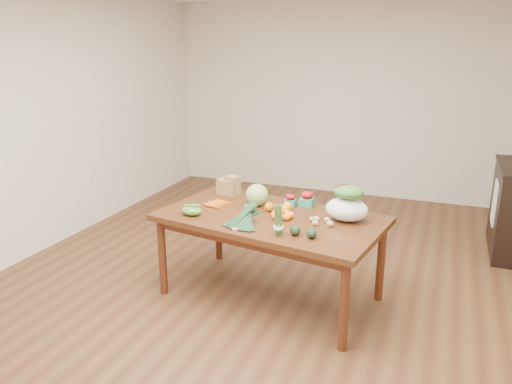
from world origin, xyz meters
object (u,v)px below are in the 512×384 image
at_px(cabbage, 257,195).
at_px(mandarin_cluster, 281,213).
at_px(salad_bag, 347,205).
at_px(asparagus_bundle, 278,220).
at_px(paper_bag, 228,185).
at_px(kale_bunch, 242,217).
at_px(dining_table, 270,257).

relative_size(cabbage, mandarin_cluster, 1.10).
bearing_deg(salad_bag, asparagus_bundle, -128.87).
relative_size(paper_bag, salad_bag, 0.72).
bearing_deg(kale_bunch, mandarin_cluster, 63.03).
relative_size(cabbage, salad_bag, 0.57).
distance_m(dining_table, asparagus_bundle, 0.67).
relative_size(mandarin_cluster, kale_bunch, 0.45).
bearing_deg(dining_table, mandarin_cluster, -3.12).
bearing_deg(kale_bunch, paper_bag, 130.70).
height_order(cabbage, asparagus_bundle, asparagus_bundle).
bearing_deg(cabbage, mandarin_cluster, -37.85).
xyz_separation_m(dining_table, kale_bunch, (-0.12, -0.33, 0.45)).
relative_size(asparagus_bundle, salad_bag, 0.72).
bearing_deg(mandarin_cluster, kale_bunch, -126.13).
distance_m(dining_table, kale_bunch, 0.57).
xyz_separation_m(mandarin_cluster, salad_bag, (0.52, 0.14, 0.09)).
xyz_separation_m(cabbage, salad_bag, (0.82, -0.10, 0.04)).
bearing_deg(dining_table, salad_bag, 20.29).
height_order(paper_bag, cabbage, cabbage).
bearing_deg(asparagus_bundle, salad_bag, 60.30).
distance_m(cabbage, mandarin_cluster, 0.39).
relative_size(paper_bag, cabbage, 1.26).
height_order(dining_table, mandarin_cluster, mandarin_cluster).
bearing_deg(cabbage, asparagus_bundle, -55.99).
height_order(asparagus_bundle, salad_bag, salad_bag).
height_order(paper_bag, kale_bunch, paper_bag).
bearing_deg(paper_bag, asparagus_bundle, -46.23).
relative_size(mandarin_cluster, salad_bag, 0.52).
bearing_deg(paper_bag, dining_table, -36.51).
xyz_separation_m(kale_bunch, asparagus_bundle, (0.33, -0.07, 0.05)).
xyz_separation_m(kale_bunch, salad_bag, (0.74, 0.45, 0.05)).
bearing_deg(salad_bag, cabbage, 173.36).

